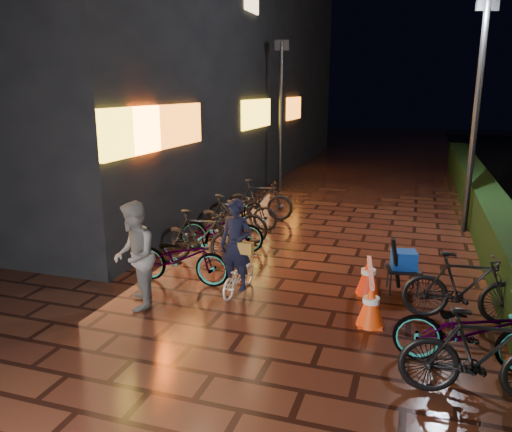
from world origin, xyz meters
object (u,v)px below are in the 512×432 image
(bystander_person, at_px, (134,256))
(cyclist, at_px, (237,259))
(cart_assembly, at_px, (403,262))
(traffic_barrier, at_px, (369,289))

(bystander_person, relative_size, cyclist, 1.04)
(bystander_person, xyz_separation_m, cart_assembly, (3.97, 1.92, -0.32))
(traffic_barrier, distance_m, cart_assembly, 0.97)
(cart_assembly, bearing_deg, bystander_person, -154.21)
(traffic_barrier, height_order, cart_assembly, cart_assembly)
(cyclist, xyz_separation_m, cart_assembly, (2.64, 0.92, -0.07))
(cyclist, distance_m, cart_assembly, 2.79)
(bystander_person, relative_size, traffic_barrier, 1.08)
(cart_assembly, bearing_deg, traffic_barrier, -119.13)
(traffic_barrier, bearing_deg, cyclist, -177.62)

